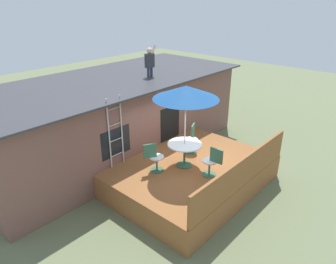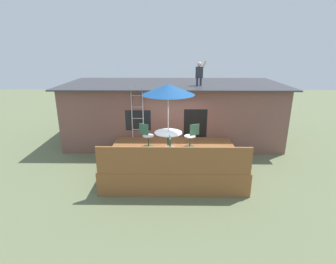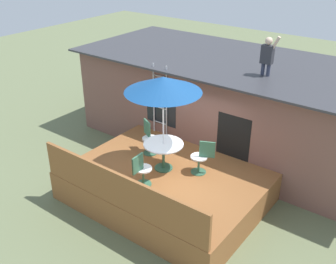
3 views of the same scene
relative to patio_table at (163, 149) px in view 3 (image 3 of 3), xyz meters
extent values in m
plane|color=#66704C|center=(0.20, 0.02, -1.39)|extent=(40.00, 40.00, 0.00)
cube|color=brown|center=(0.20, 3.62, 0.03)|extent=(10.00, 4.00, 2.83)
cube|color=#38383D|center=(0.20, 3.62, 1.48)|extent=(10.50, 4.50, 0.06)
cube|color=black|center=(-1.33, 1.63, 0.16)|extent=(1.10, 0.03, 0.90)
cube|color=black|center=(1.15, 1.63, -0.34)|extent=(1.00, 0.03, 2.00)
cube|color=brown|center=(0.20, 0.02, -0.99)|extent=(4.89, 3.94, 0.80)
cube|color=brown|center=(0.20, -1.91, -0.14)|extent=(4.79, 0.08, 0.90)
cylinder|color=#33664C|center=(0.00, 0.00, -0.57)|extent=(0.48, 0.48, 0.03)
cylinder|color=#33664C|center=(0.00, 0.00, -0.22)|extent=(0.07, 0.07, 0.71)
cylinder|color=silver|center=(0.00, 0.00, 0.14)|extent=(1.04, 1.04, 0.03)
cylinder|color=silver|center=(0.00, 0.00, 0.61)|extent=(0.04, 0.04, 2.40)
cone|color=#194C8C|center=(0.00, 0.00, 1.76)|extent=(1.90, 1.90, 0.38)
cylinder|color=silver|center=(-1.58, 1.58, 0.51)|extent=(0.04, 0.04, 2.20)
cylinder|color=silver|center=(-1.10, 1.58, 0.51)|extent=(0.04, 0.04, 2.20)
cylinder|color=silver|center=(-1.34, 1.58, -0.24)|extent=(0.48, 0.03, 0.03)
cylinder|color=silver|center=(-1.34, 1.58, 0.26)|extent=(0.48, 0.03, 0.03)
cylinder|color=silver|center=(-1.34, 1.58, 0.76)|extent=(0.48, 0.03, 0.03)
cylinder|color=silver|center=(-1.34, 1.58, 1.26)|extent=(0.48, 0.03, 0.03)
cylinder|color=#33384C|center=(1.28, 2.79, 1.68)|extent=(0.10, 0.10, 0.34)
cylinder|color=#33384C|center=(1.44, 2.79, 1.68)|extent=(0.10, 0.10, 0.34)
cube|color=#333338|center=(1.36, 2.79, 2.10)|extent=(0.32, 0.20, 0.50)
sphere|color=beige|center=(1.36, 2.79, 2.46)|extent=(0.20, 0.20, 0.20)
cylinder|color=beige|center=(1.54, 2.79, 2.40)|extent=(0.26, 0.08, 0.44)
cylinder|color=#33664C|center=(-0.79, 0.42, -0.58)|extent=(0.40, 0.40, 0.02)
cylinder|color=#33664C|center=(-0.79, 0.42, -0.36)|extent=(0.06, 0.06, 0.44)
cylinder|color=silver|center=(-0.79, 0.42, -0.13)|extent=(0.44, 0.44, 0.04)
cube|color=#33664C|center=(-0.97, 0.51, 0.11)|extent=(0.37, 0.22, 0.44)
cylinder|color=#33664C|center=(0.84, 0.39, -0.58)|extent=(0.40, 0.40, 0.02)
cylinder|color=#33664C|center=(0.84, 0.39, -0.36)|extent=(0.06, 0.06, 0.44)
cylinder|color=silver|center=(0.84, 0.39, -0.13)|extent=(0.44, 0.44, 0.04)
cube|color=#33664C|center=(1.02, 0.48, 0.11)|extent=(0.38, 0.21, 0.44)
cylinder|color=#33664C|center=(0.06, -0.89, -0.58)|extent=(0.40, 0.40, 0.02)
cylinder|color=#33664C|center=(0.06, -0.89, -0.36)|extent=(0.06, 0.06, 0.44)
cylinder|color=silver|center=(0.06, -0.89, -0.13)|extent=(0.44, 0.44, 0.04)
cube|color=#33664C|center=(0.07, -1.09, 0.11)|extent=(0.07, 0.40, 0.44)
camera|label=1|loc=(-6.57, -5.22, 4.25)|focal=33.11mm
camera|label=2|loc=(0.12, -9.33, 3.21)|focal=28.14mm
camera|label=3|loc=(5.46, -7.09, 5.03)|focal=42.47mm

